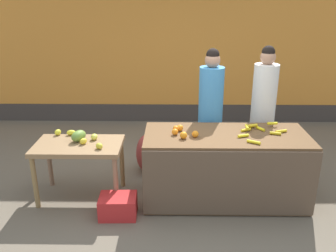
{
  "coord_description": "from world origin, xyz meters",
  "views": [
    {
      "loc": [
        -0.15,
        -4.13,
        2.51
      ],
      "look_at": [
        -0.22,
        0.15,
        0.93
      ],
      "focal_mm": 38.43,
      "sensor_mm": 36.0,
      "label": 1
    }
  ],
  "objects": [
    {
      "name": "mango_papaya_pile",
      "position": [
        -1.34,
        0.1,
        0.8
      ],
      "size": [
        0.75,
        0.56,
        0.14
      ],
      "color": "#D5D249",
      "rests_on": "side_table_wooden"
    },
    {
      "name": "orange_pile",
      "position": [
        -0.04,
        -0.03,
        0.92
      ],
      "size": [
        0.32,
        0.35,
        0.09
      ],
      "color": "orange",
      "rests_on": "fruit_stall_counter"
    },
    {
      "name": "produce_sack",
      "position": [
        -0.55,
        0.73,
        0.29
      ],
      "size": [
        0.35,
        0.4,
        0.58
      ],
      "primitive_type": "ellipsoid",
      "rotation": [
        0.0,
        0.0,
        1.43
      ],
      "color": "maroon",
      "rests_on": "ground"
    },
    {
      "name": "ground_plane",
      "position": [
        0.0,
        0.0,
        0.0
      ],
      "size": [
        24.0,
        24.0,
        0.0
      ],
      "primitive_type": "plane",
      "color": "#665B4C"
    },
    {
      "name": "banana_bunch_pile",
      "position": [
        0.91,
        0.07,
        0.91
      ],
      "size": [
        0.65,
        0.64,
        0.07
      ],
      "color": "yellow",
      "rests_on": "fruit_stall_counter"
    },
    {
      "name": "produce_crate",
      "position": [
        -0.8,
        -0.45,
        0.13
      ],
      "size": [
        0.45,
        0.33,
        0.26
      ],
      "primitive_type": "cube",
      "rotation": [
        0.0,
        0.0,
        0.03
      ],
      "color": "red",
      "rests_on": "ground"
    },
    {
      "name": "vendor_woman_white_shirt",
      "position": [
        1.13,
        0.76,
        0.94
      ],
      "size": [
        0.34,
        0.34,
        1.86
      ],
      "color": "#33333D",
      "rests_on": "ground"
    },
    {
      "name": "side_table_wooden",
      "position": [
        -1.34,
        0.0,
        0.65
      ],
      "size": [
        1.09,
        0.65,
        0.75
      ],
      "color": "olive",
      "rests_on": "ground"
    },
    {
      "name": "market_wall_back",
      "position": [
        0.0,
        3.11,
        1.74
      ],
      "size": [
        9.83,
        0.23,
        3.55
      ],
      "color": "orange",
      "rests_on": "ground"
    },
    {
      "name": "fruit_stall_counter",
      "position": [
        0.51,
        -0.01,
        0.44
      ],
      "size": [
        2.02,
        0.89,
        0.88
      ],
      "color": "brown",
      "rests_on": "ground"
    },
    {
      "name": "vendor_woman_blue_shirt",
      "position": [
        0.37,
        0.68,
        0.93
      ],
      "size": [
        0.34,
        0.34,
        1.84
      ],
      "color": "#33333D",
      "rests_on": "ground"
    }
  ]
}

